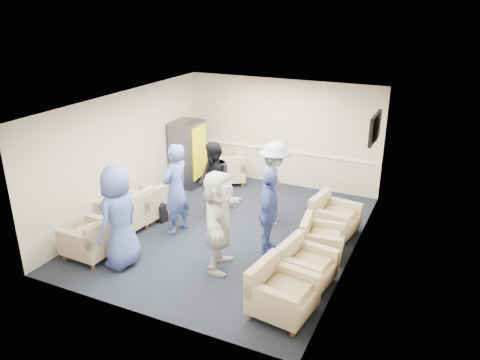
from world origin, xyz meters
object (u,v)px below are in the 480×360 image
at_px(vending_machine, 188,154).
at_px(person_front_left, 119,217).
at_px(armchair_right_midfar, 319,240).
at_px(person_front_right, 219,221).
at_px(person_mid_left, 176,189).
at_px(person_mid_right, 269,213).
at_px(armchair_right_near, 279,294).
at_px(armchair_right_far, 332,218).
at_px(person_back_left, 214,181).
at_px(person_back_right, 274,184).
at_px(armchair_left_far, 147,205).
at_px(armchair_corner, 228,171).
at_px(armchair_left_near, 93,240).
at_px(armchair_left_mid, 129,212).
at_px(armchair_right_midnear, 304,266).

bearing_deg(vending_machine, person_front_left, -76.79).
bearing_deg(armchair_right_midfar, person_front_right, 121.41).
relative_size(person_mid_left, person_mid_right, 1.15).
bearing_deg(armchair_right_near, person_front_right, 69.03).
xyz_separation_m(armchair_right_far, vending_machine, (-4.02, 1.07, 0.50)).
distance_m(person_mid_left, person_front_right, 1.66).
bearing_deg(person_mid_right, person_back_left, 50.79).
distance_m(person_mid_left, person_back_right, 2.04).
relative_size(armchair_left_far, person_front_right, 0.50).
xyz_separation_m(armchair_right_near, person_back_left, (-2.51, 2.62, 0.49)).
distance_m(armchair_corner, person_mid_right, 3.68).
distance_m(armchair_corner, person_front_left, 4.40).
distance_m(armchair_left_near, armchair_left_mid, 1.22).
relative_size(armchair_corner, person_back_left, 0.70).
distance_m(armchair_right_midnear, armchair_right_far, 1.97).
relative_size(armchair_left_near, armchair_right_midfar, 1.04).
xyz_separation_m(vending_machine, person_front_left, (0.90, -3.86, 0.11)).
height_order(armchair_right_near, armchair_right_midnear, armchair_right_near).
bearing_deg(person_mid_right, person_front_left, 115.09).
xyz_separation_m(armchair_left_near, person_front_right, (2.30, 0.65, 0.58)).
relative_size(armchair_left_near, armchair_right_far, 0.93).
xyz_separation_m(person_front_left, person_back_right, (1.85, 2.72, -0.04)).
xyz_separation_m(armchair_right_near, person_mid_right, (-0.84, 1.65, 0.47)).
xyz_separation_m(armchair_left_far, armchair_right_midnear, (3.85, -0.90, -0.01)).
relative_size(armchair_corner, vending_machine, 0.70).
bearing_deg(person_mid_right, armchair_left_far, 77.10).
height_order(armchair_left_near, armchair_right_midnear, armchair_left_near).
bearing_deg(vending_machine, armchair_left_near, -86.38).
bearing_deg(armchair_left_near, person_back_right, 140.02).
relative_size(armchair_left_far, person_back_left, 0.55).
relative_size(armchair_left_near, armchair_left_mid, 0.92).
height_order(armchair_left_mid, person_back_left, person_back_left).
height_order(armchair_right_near, armchair_right_far, armchair_right_near).
height_order(armchair_right_midfar, vending_machine, vending_machine).
bearing_deg(person_back_right, armchair_corner, 37.28).
height_order(person_front_left, person_back_left, person_front_left).
xyz_separation_m(armchair_right_midnear, person_back_left, (-2.60, 1.67, 0.52)).
bearing_deg(person_back_left, person_front_right, -19.24).
distance_m(armchair_right_midnear, person_mid_right, 1.27).
xyz_separation_m(armchair_right_midfar, person_front_left, (-3.13, -1.83, 0.64)).
distance_m(armchair_left_far, person_front_left, 1.94).
bearing_deg(vending_machine, armchair_corner, 30.54).
xyz_separation_m(armchair_left_near, vending_machine, (-0.24, 3.86, 0.50)).
height_order(armchair_right_midnear, vending_machine, vending_machine).
bearing_deg(armchair_right_midfar, armchair_left_far, 84.60).
relative_size(person_back_left, person_front_right, 0.91).
bearing_deg(vending_machine, person_front_right, -51.67).
xyz_separation_m(armchair_right_midnear, armchair_right_far, (-0.05, 1.97, 0.02)).
distance_m(armchair_corner, person_mid_left, 2.94).
bearing_deg(armchair_left_near, armchair_right_near, 90.60).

